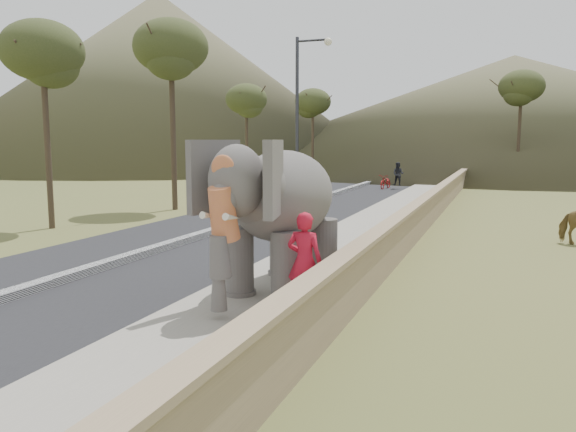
% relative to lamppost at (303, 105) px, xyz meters
% --- Properties ---
extents(ground, '(160.00, 160.00, 0.00)m').
position_rel_lamppost_xyz_m(ground, '(4.69, -16.46, -4.87)').
color(ground, olive).
rests_on(ground, ground).
extents(road, '(7.00, 120.00, 0.03)m').
position_rel_lamppost_xyz_m(road, '(-0.31, -6.46, -4.86)').
color(road, black).
rests_on(road, ground).
extents(median, '(0.35, 120.00, 0.22)m').
position_rel_lamppost_xyz_m(median, '(-0.31, -6.46, -4.76)').
color(median, black).
rests_on(median, ground).
extents(walkway, '(3.00, 120.00, 0.15)m').
position_rel_lamppost_xyz_m(walkway, '(4.69, -6.46, -4.80)').
color(walkway, '#9E9687').
rests_on(walkway, ground).
extents(parapet, '(0.30, 120.00, 1.10)m').
position_rel_lamppost_xyz_m(parapet, '(6.34, -6.46, -4.32)').
color(parapet, tan).
rests_on(parapet, ground).
extents(lamppost, '(1.76, 0.36, 8.00)m').
position_rel_lamppost_xyz_m(lamppost, '(0.00, 0.00, 0.00)').
color(lamppost, '#2E2F33').
rests_on(lamppost, ground).
extents(signboard, '(0.60, 0.08, 2.40)m').
position_rel_lamppost_xyz_m(signboard, '(0.19, -0.18, -3.23)').
color(signboard, '#2D2D33').
rests_on(signboard, ground).
extents(hill_left, '(60.00, 60.00, 22.00)m').
position_rel_lamppost_xyz_m(hill_left, '(-33.31, 38.54, 6.13)').
color(hill_left, brown).
rests_on(hill_left, ground).
extents(hill_far, '(80.00, 80.00, 14.00)m').
position_rel_lamppost_xyz_m(hill_far, '(9.69, 53.54, 2.13)').
color(hill_far, brown).
rests_on(hill_far, ground).
extents(elephant_and_man, '(2.53, 4.37, 3.03)m').
position_rel_lamppost_xyz_m(elephant_and_man, '(4.71, -14.57, -3.22)').
color(elephant_and_man, '#66615C').
rests_on(elephant_and_man, ground).
extents(motorcyclist, '(1.67, 1.87, 1.79)m').
position_rel_lamppost_xyz_m(motorcyclist, '(1.98, 11.93, -4.19)').
color(motorcyclist, maroon).
rests_on(motorcyclist, ground).
extents(trees, '(47.67, 34.37, 8.92)m').
position_rel_lamppost_xyz_m(trees, '(7.53, 9.18, -1.03)').
color(trees, '#473828').
rests_on(trees, ground).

